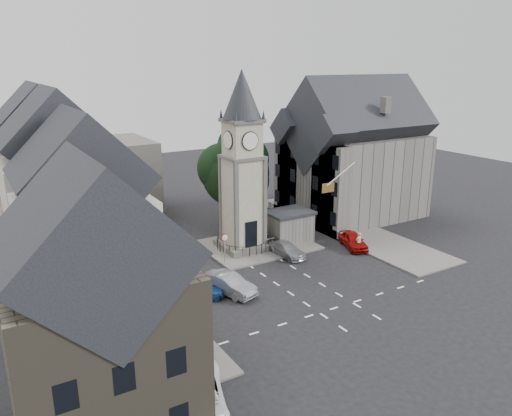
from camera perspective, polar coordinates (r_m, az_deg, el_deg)
ground at (r=40.51m, az=4.13°, el=-8.18°), size 120.00×120.00×0.00m
pavement_west at (r=40.73m, az=-15.73°, el=-8.54°), size 6.00×30.00×0.14m
pavement_east at (r=53.27m, az=9.83°, el=-2.15°), size 6.00×26.00×0.14m
central_island at (r=47.42m, az=0.09°, el=-4.25°), size 10.00×8.00×0.16m
road_markings at (r=36.61m, az=9.15°, el=-11.18°), size 20.00×8.00×0.01m
clock_tower at (r=44.46m, az=-1.56°, el=5.13°), size 4.86×4.86×16.25m
stone_shelter at (r=48.22m, az=3.77°, el=-2.08°), size 4.30×3.30×3.08m
town_tree at (r=49.93m, az=-2.37°, el=5.04°), size 7.20×7.20×10.80m
warning_sign_post at (r=42.50m, az=-3.57°, el=-3.99°), size 0.70×0.19×2.85m
terrace_pink at (r=47.53m, az=-23.09°, el=2.65°), size 8.10×7.60×12.80m
terrace_cream at (r=39.83m, az=-21.38°, el=0.35°), size 8.10×7.60×12.80m
terrace_tudor at (r=32.41m, az=-18.80°, el=-3.69°), size 8.10×7.60×12.00m
building_sw_stone at (r=24.37m, az=-17.35°, el=-12.56°), size 8.60×7.60×10.40m
backdrop_west at (r=60.17m, az=-21.24°, el=3.01°), size 20.00×10.00×8.00m
east_building at (r=56.19m, az=10.96°, el=5.31°), size 14.40×11.40×12.60m
east_boundary_wall at (r=52.94m, az=6.14°, el=-1.68°), size 0.40×16.00×0.90m
flagpole at (r=45.98m, az=9.67°, el=3.85°), size 3.68×0.10×2.74m
car_west_blue at (r=37.27m, az=-6.67°, el=-9.45°), size 4.06×2.49×1.29m
car_west_silver at (r=40.32m, az=-9.81°, el=-7.51°), size 4.03×1.86×1.28m
car_west_grey at (r=40.42m, az=-14.33°, el=-7.52°), size 5.99×5.62×1.57m
car_island_silver at (r=37.97m, az=-3.19°, el=-8.64°), size 3.13×4.93×1.53m
car_island_east at (r=44.99m, az=3.49°, el=-4.73°), size 2.12×4.36×1.22m
car_east_red at (r=47.67m, az=11.04°, el=-3.64°), size 2.99×4.54×1.44m
van_sw_white at (r=26.65m, az=-6.71°, el=-20.69°), size 4.50×6.48×1.64m
pedestrian at (r=46.77m, az=11.65°, el=-3.82°), size 0.68×0.45×1.83m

